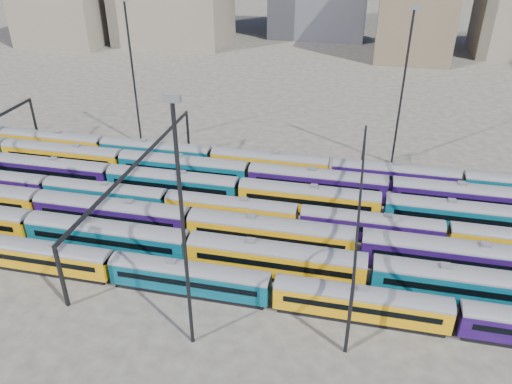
% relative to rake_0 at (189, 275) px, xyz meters
% --- Properties ---
extents(ground, '(500.00, 500.00, 0.00)m').
position_rel_rake_0_xyz_m(ground, '(7.64, 15.00, -2.41)').
color(ground, '#3E3A35').
rests_on(ground, ground).
extents(rake_0, '(130.68, 2.73, 4.58)m').
position_rel_rake_0_xyz_m(rake_0, '(0.00, 0.00, 0.00)').
color(rake_0, black).
rests_on(rake_0, ground).
extents(rake_1, '(127.06, 3.10, 5.22)m').
position_rel_rake_0_xyz_m(rake_1, '(19.46, 5.00, 0.33)').
color(rake_1, black).
rests_on(rake_1, ground).
extents(rake_2, '(107.76, 3.16, 5.32)m').
position_rel_rake_0_xyz_m(rake_2, '(-14.39, 10.00, 0.39)').
color(rake_2, black).
rests_on(rake_2, ground).
extents(rake_3, '(111.55, 2.72, 4.57)m').
position_rel_rake_0_xyz_m(rake_3, '(10.07, 15.00, -0.01)').
color(rake_3, black).
rests_on(rake_3, ground).
extents(rake_4, '(101.16, 2.96, 4.99)m').
position_rel_rake_0_xyz_m(rake_4, '(10.73, 20.00, 0.21)').
color(rake_4, black).
rests_on(rake_4, ground).
extents(rake_5, '(104.70, 3.07, 5.17)m').
position_rel_rake_0_xyz_m(rake_5, '(-9.71, 25.00, 0.31)').
color(rake_5, black).
rests_on(rake_5, ground).
extents(rake_6, '(136.11, 2.84, 4.78)m').
position_rel_rake_0_xyz_m(rake_6, '(3.10, 30.00, 0.10)').
color(rake_6, black).
rests_on(rake_6, ground).
extents(gantry_1, '(0.35, 40.35, 8.03)m').
position_rel_rake_0_xyz_m(gantry_1, '(-12.36, 15.00, 4.38)').
color(gantry_1, black).
rests_on(gantry_1, ground).
extents(gantry_2, '(0.35, 40.35, 8.03)m').
position_rel_rake_0_xyz_m(gantry_2, '(17.64, 15.00, 4.38)').
color(gantry_2, black).
rests_on(gantry_2, ground).
extents(mast_1, '(1.40, 0.50, 25.60)m').
position_rel_rake_0_xyz_m(mast_1, '(-22.36, 37.00, 11.56)').
color(mast_1, black).
rests_on(mast_1, ground).
extents(mast_2, '(1.40, 0.50, 25.60)m').
position_rel_rake_0_xyz_m(mast_2, '(2.64, -7.00, 11.56)').
color(mast_2, black).
rests_on(mast_2, ground).
extents(mast_3, '(1.40, 0.50, 25.60)m').
position_rel_rake_0_xyz_m(mast_3, '(22.64, 39.00, 11.56)').
color(mast_3, black).
rests_on(mast_3, ground).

